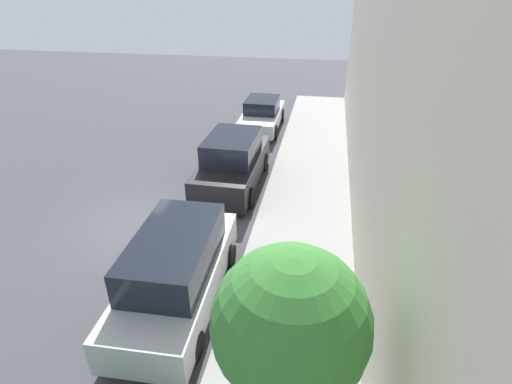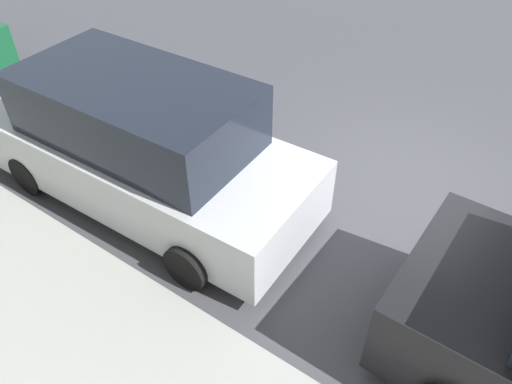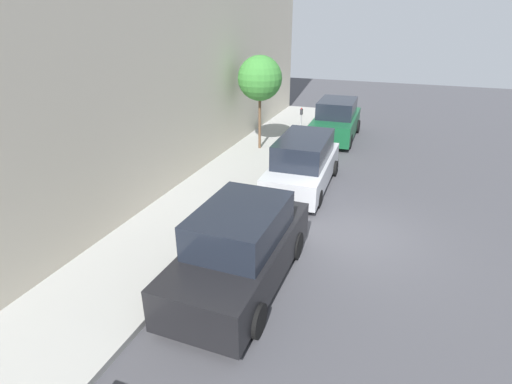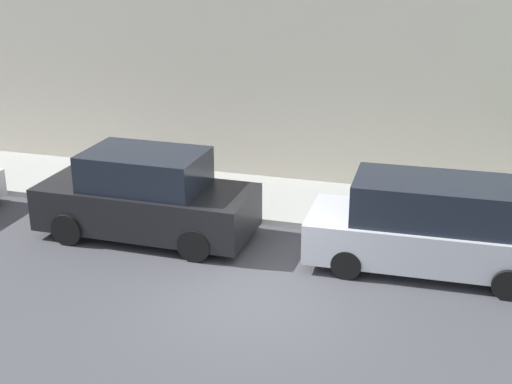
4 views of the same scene
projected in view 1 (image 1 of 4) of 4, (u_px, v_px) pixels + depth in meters
ground_plane at (144, 225)px, 12.72m from camera, size 60.00×60.00×0.00m
sidewalk at (301, 239)px, 11.91m from camera, size 3.01×32.00×0.15m
parked_minivan_second at (176, 270)px, 9.34m from camera, size 2.04×4.95×1.90m
parked_suv_third at (233, 163)px, 14.70m from camera, size 2.08×4.83×1.98m
parked_sedan_fourth at (262, 115)px, 20.48m from camera, size 1.92×4.50×1.54m
street_tree at (290, 323)px, 4.78m from camera, size 1.94×1.94×4.15m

